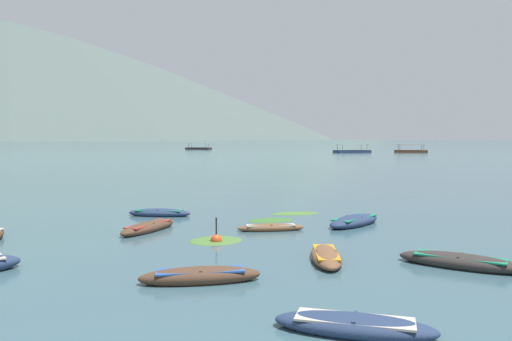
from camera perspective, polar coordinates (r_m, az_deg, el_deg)
The scene contains 18 objects.
ground_plane at distance 1506.93m, azimuth -3.36°, elevation 3.61°, with size 6000.00×6000.00×0.00m, color #385660.
mountain_1 at distance 1656.60m, azimuth -26.26°, elevation 11.65°, with size 1987.45×1987.45×484.26m, color #4C5B56.
mountain_2 at distance 1638.82m, azimuth 3.28°, elevation 7.88°, with size 739.10×739.10×243.39m, color #56665B.
rowboat_0 at distance 11.73m, azimuth 11.15°, elevation -16.95°, with size 3.75×2.17×0.51m.
rowboat_1 at distance 18.20m, azimuth 22.20°, elevation -9.59°, with size 3.94×3.23×0.57m.
rowboat_2 at distance 15.31m, azimuth -6.37°, elevation -11.86°, with size 3.72×1.37×0.57m.
rowboat_3 at distance 23.71m, azimuth -12.15°, elevation -6.33°, with size 2.65×3.82×0.55m.
rowboat_5 at distance 28.12m, azimuth -10.92°, elevation -4.76°, with size 3.60×1.66×0.50m.
rowboat_7 at distance 23.32m, azimuth 1.69°, elevation -6.52°, with size 3.18×1.04×0.40m.
rowboat_8 at distance 17.86m, azimuth 7.99°, elevation -9.66°, with size 1.36×3.44×0.51m.
rowboat_9 at distance 25.23m, azimuth 11.12°, elevation -5.67°, with size 3.71×3.77×0.61m.
ferry_0 at distance 149.38m, azimuth 17.20°, elevation 2.13°, with size 9.07×4.59×2.54m.
ferry_1 at distance 144.39m, azimuth 10.88°, elevation 2.18°, with size 10.83×6.62×2.54m.
ferry_2 at distance 180.93m, azimuth -6.55°, elevation 2.53°, with size 9.59×6.43×2.54m.
mooring_buoy at distance 20.78m, azimuth -4.54°, elevation -7.87°, with size 0.48×0.48×1.17m.
weed_patch_0 at distance 26.11m, azimuth 1.68°, elevation -5.70°, with size 2.43×1.54×0.14m, color #38662D.
weed_patch_3 at distance 28.47m, azimuth 4.43°, elevation -4.92°, with size 2.77×1.24×0.14m, color #477033.
weed_patch_4 at distance 21.13m, azimuth -4.59°, elevation -7.97°, with size 1.94×2.25×0.14m, color #477033.
Camera 1 is at (0.65, -6.92, 4.30)m, focal length 35.15 mm.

